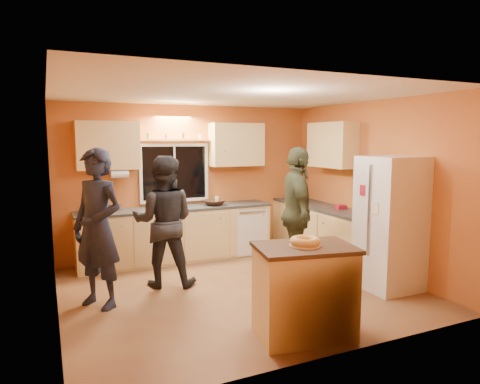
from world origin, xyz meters
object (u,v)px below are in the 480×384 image
person_center (164,221)px  refrigerator (390,223)px  person_right (297,213)px  island (304,291)px  person_left (98,228)px

person_center → refrigerator: bearing=175.3°
refrigerator → person_right: person_right is taller
island → person_center: 2.35m
refrigerator → person_right: bearing=135.8°
island → person_right: person_right is taller
refrigerator → island: (-1.84, -0.74, -0.42)m
island → person_center: size_ratio=0.61×
island → person_left: bearing=147.7°
person_right → person_left: bearing=108.1°
refrigerator → person_center: person_center is taller
person_left → person_right: size_ratio=1.01×
person_center → person_right: 1.90m
refrigerator → person_center: (-2.75, 1.39, 0.00)m
refrigerator → person_center: 3.08m
refrigerator → person_left: 3.79m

